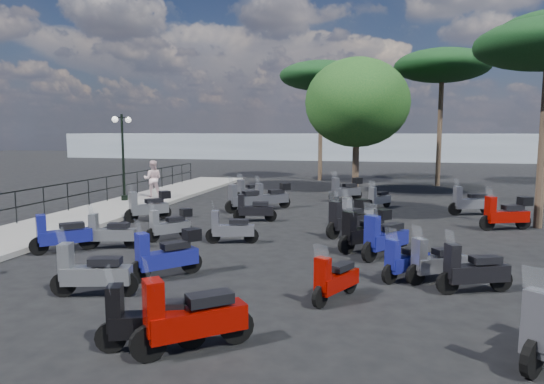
% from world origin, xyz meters
% --- Properties ---
extents(ground, '(120.00, 120.00, 0.00)m').
position_xyz_m(ground, '(0.00, 0.00, 0.00)').
color(ground, black).
rests_on(ground, ground).
extents(sidewalk, '(3.00, 30.00, 0.15)m').
position_xyz_m(sidewalk, '(-6.50, 3.00, 0.07)').
color(sidewalk, slate).
rests_on(sidewalk, ground).
extents(railing, '(0.04, 26.04, 1.10)m').
position_xyz_m(railing, '(-7.80, 2.80, 0.90)').
color(railing, black).
rests_on(railing, sidewalk).
extents(lamp_post_2, '(0.42, 1.12, 3.84)m').
position_xyz_m(lamp_post_2, '(-7.18, 6.64, 2.34)').
color(lamp_post_2, black).
rests_on(lamp_post_2, sidewalk).
extents(pedestrian_far, '(1.01, 0.90, 1.73)m').
position_xyz_m(pedestrian_far, '(-6.43, 7.93, 1.01)').
color(pedestrian_far, beige).
rests_on(pedestrian_far, sidewalk).
extents(scooter_1, '(1.67, 0.70, 1.35)m').
position_xyz_m(scooter_1, '(-1.29, -4.79, 0.47)').
color(scooter_1, black).
rests_on(scooter_1, ground).
extents(scooter_2, '(1.29, 1.27, 1.36)m').
position_xyz_m(scooter_2, '(-4.13, -1.86, 0.47)').
color(scooter_2, black).
rests_on(scooter_2, ground).
extents(scooter_3, '(1.53, 0.62, 1.24)m').
position_xyz_m(scooter_3, '(-3.13, -1.16, 0.43)').
color(scooter_3, black).
rests_on(scooter_3, ground).
extents(scooter_4, '(1.32, 1.37, 1.38)m').
position_xyz_m(scooter_4, '(-4.08, 2.95, 0.52)').
color(scooter_4, black).
rests_on(scooter_4, ground).
extents(scooter_5, '(0.93, 1.46, 1.29)m').
position_xyz_m(scooter_5, '(-2.01, 8.80, 0.45)').
color(scooter_5, black).
rests_on(scooter_5, ground).
extents(scooter_7, '(1.26, 1.39, 1.36)m').
position_xyz_m(scooter_7, '(-0.41, -3.32, 0.51)').
color(scooter_7, black).
rests_on(scooter_7, ground).
extents(scooter_8, '(1.09, 1.22, 1.19)m').
position_xyz_m(scooter_8, '(-1.98, 0.20, 0.45)').
color(scooter_8, black).
rests_on(scooter_8, ground).
extents(scooter_9, '(1.35, 1.38, 1.45)m').
position_xyz_m(scooter_9, '(-1.25, 5.61, 0.50)').
color(scooter_9, black).
rests_on(scooter_9, ground).
extents(scooter_10, '(1.46, 1.27, 1.41)m').
position_xyz_m(scooter_10, '(-0.34, 6.55, 0.53)').
color(scooter_10, black).
rests_on(scooter_10, ground).
extents(scooter_11, '(1.51, 1.28, 1.48)m').
position_xyz_m(scooter_11, '(1.53, -6.63, 0.52)').
color(scooter_11, black).
rests_on(scooter_11, ground).
extents(scooter_12, '(1.55, 0.75, 1.28)m').
position_xyz_m(scooter_12, '(0.89, -6.71, 0.45)').
color(scooter_12, black).
rests_on(scooter_12, ground).
extents(scooter_13, '(1.52, 0.61, 1.23)m').
position_xyz_m(scooter_13, '(-0.07, 0.18, 0.43)').
color(scooter_13, black).
rests_on(scooter_13, ground).
extents(scooter_14, '(1.57, 0.57, 1.26)m').
position_xyz_m(scooter_14, '(-0.33, 3.65, 0.44)').
color(scooter_14, black).
rests_on(scooter_14, ground).
extents(scooter_15, '(1.25, 1.53, 1.44)m').
position_xyz_m(scooter_15, '(3.15, 1.97, 0.54)').
color(scooter_15, black).
rests_on(scooter_15, ground).
extents(scooter_16, '(1.50, 1.24, 1.42)m').
position_xyz_m(scooter_16, '(2.48, 9.65, 0.53)').
color(scooter_16, black).
rests_on(scooter_16, ground).
extents(scooter_18, '(1.54, 0.82, 1.30)m').
position_xyz_m(scooter_18, '(5.98, -2.88, 0.45)').
color(scooter_18, black).
rests_on(scooter_18, ground).
extents(scooter_19, '(0.81, 1.37, 1.18)m').
position_xyz_m(scooter_19, '(3.34, -3.95, 0.41)').
color(scooter_19, black).
rests_on(scooter_19, ground).
extents(scooter_20, '(1.38, 1.42, 1.44)m').
position_xyz_m(scooter_20, '(3.75, 0.17, 0.54)').
color(scooter_20, black).
rests_on(scooter_20, ground).
extents(scooter_21, '(1.36, 1.04, 1.28)m').
position_xyz_m(scooter_21, '(3.39, 3.61, 0.45)').
color(scooter_21, black).
rests_on(scooter_21, ground).
extents(scooter_22, '(0.96, 1.28, 1.20)m').
position_xyz_m(scooter_22, '(4.01, 7.70, 0.42)').
color(scooter_22, black).
rests_on(scooter_22, ground).
extents(scooter_24, '(1.05, 1.21, 1.21)m').
position_xyz_m(scooter_24, '(4.70, -2.26, 0.42)').
color(scooter_24, black).
rests_on(scooter_24, ground).
extents(scooter_25, '(1.38, 0.99, 1.27)m').
position_xyz_m(scooter_25, '(5.34, -2.32, 0.44)').
color(scooter_25, black).
rests_on(scooter_25, ground).
extents(scooter_26, '(1.18, 1.58, 1.48)m').
position_xyz_m(scooter_26, '(4.26, -0.48, 0.51)').
color(scooter_26, black).
rests_on(scooter_26, ground).
extents(scooter_27, '(1.72, 0.91, 1.44)m').
position_xyz_m(scooter_27, '(8.14, 4.06, 0.54)').
color(scooter_27, black).
rests_on(scooter_27, ground).
extents(scooter_28, '(1.74, 0.81, 1.43)m').
position_xyz_m(scooter_28, '(7.47, 6.85, 0.50)').
color(scooter_28, black).
rests_on(scooter_28, ground).
extents(broadleaf_tree, '(5.49, 5.49, 7.07)m').
position_xyz_m(broadleaf_tree, '(2.70, 13.21, 4.72)').
color(broadleaf_tree, '#38281E').
rests_on(broadleaf_tree, ground).
extents(pine_0, '(5.52, 5.52, 8.00)m').
position_xyz_m(pine_0, '(7.31, 17.41, 7.00)').
color(pine_0, '#38281E').
rests_on(pine_0, ground).
extents(pine_2, '(5.47, 5.47, 7.80)m').
position_xyz_m(pine_2, '(0.01, 19.22, 6.81)').
color(pine_2, '#38281E').
rests_on(pine_2, ground).
extents(distant_hills, '(70.00, 8.00, 3.00)m').
position_xyz_m(distant_hills, '(0.00, 45.00, 1.50)').
color(distant_hills, gray).
rests_on(distant_hills, ground).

